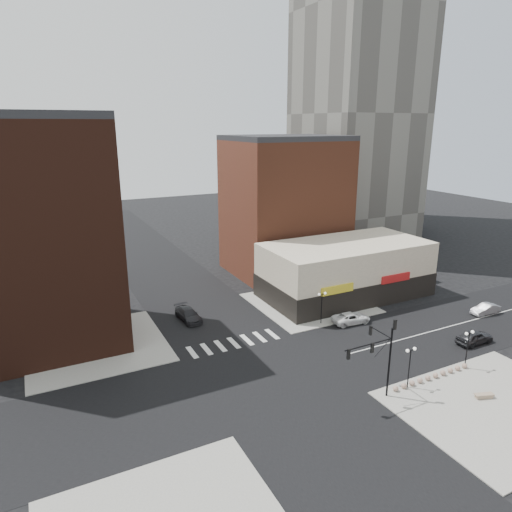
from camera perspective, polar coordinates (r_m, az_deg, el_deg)
ground at (r=47.74m, az=1.49°, el=-14.79°), size 240.00×240.00×0.00m
road_ew at (r=47.73m, az=1.49°, el=-14.78°), size 200.00×14.00×0.02m
road_ns at (r=47.73m, az=1.49°, el=-14.77°), size 14.00×200.00×0.02m
sidewalk_nw at (r=56.32m, az=-19.29°, el=-10.58°), size 15.00×15.00×0.12m
sidewalk_ne at (r=65.62m, az=6.67°, el=-5.85°), size 15.00×15.00×0.12m
sidewalk_se at (r=48.44m, az=27.95°, el=-16.30°), size 18.00×14.00×0.12m
building_nw at (r=55.78m, az=-25.63°, el=2.09°), size 16.00×15.00×25.00m
building_ne_midrise at (r=77.16m, az=3.61°, el=6.04°), size 18.00×15.00×22.00m
tower_near at (r=97.12m, az=13.29°, el=27.96°), size 20.00×20.00×90.00m
tower_far at (r=122.69m, az=15.15°, el=23.39°), size 18.00×18.00×82.00m
building_ne_row at (r=68.50m, az=11.08°, el=-2.20°), size 24.20×12.20×8.00m
traffic_signal at (r=43.51m, az=15.20°, el=-11.21°), size 5.59×3.09×7.77m
street_lamp_se_a at (r=46.56m, az=18.73°, el=-11.94°), size 1.22×0.32×4.16m
street_lamp_se_b at (r=52.16m, az=25.03°, el=-9.51°), size 1.22×0.32×4.16m
street_lamp_ne at (r=58.14m, az=8.24°, el=-5.44°), size 1.22×0.32×4.16m
bollard_row at (r=50.07m, az=21.10°, el=-13.88°), size 9.98×0.53×0.53m
white_suv at (r=60.04m, az=11.80°, el=-7.59°), size 5.24×2.80×1.40m
dark_sedan_east at (r=59.35m, az=25.64°, el=-9.12°), size 4.72×1.96×1.60m
silver_sedan at (r=68.73m, az=26.76°, el=-5.95°), size 4.26×1.65×1.38m
dark_sedan_north at (r=60.28m, az=-8.46°, el=-7.24°), size 2.59×5.45×1.54m
stone_bench at (r=48.98m, az=26.61°, el=-15.34°), size 1.88×1.10×0.42m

